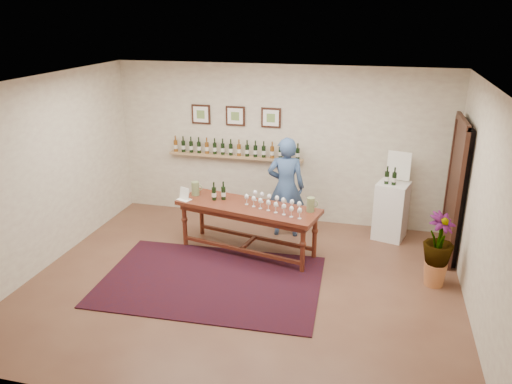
% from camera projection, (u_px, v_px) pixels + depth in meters
% --- Properties ---
extents(ground, '(6.00, 6.00, 0.00)m').
position_uv_depth(ground, '(242.00, 283.00, 7.08)').
color(ground, brown).
rests_on(ground, ground).
extents(room_shell, '(6.00, 6.00, 6.00)m').
position_uv_depth(room_shell, '(401.00, 180.00, 7.90)').
color(room_shell, '#EAE5C6').
rests_on(room_shell, ground).
extents(rug, '(3.18, 2.19, 0.02)m').
position_uv_depth(rug, '(211.00, 281.00, 7.13)').
color(rug, '#460E0C').
rests_on(rug, ground).
extents(tasting_table, '(2.35, 1.17, 0.80)m').
position_uv_depth(tasting_table, '(248.00, 212.00, 7.79)').
color(tasting_table, '#4E1D13').
rests_on(tasting_table, ground).
extents(table_glasses, '(1.30, 0.76, 0.18)m').
position_uv_depth(table_glasses, '(272.00, 203.00, 7.60)').
color(table_glasses, white).
rests_on(table_glasses, tasting_table).
extents(table_bottles, '(0.32, 0.22, 0.31)m').
position_uv_depth(table_bottles, '(219.00, 190.00, 7.92)').
color(table_bottles, black).
rests_on(table_bottles, tasting_table).
extents(pitcher_left, '(0.17, 0.17, 0.23)m').
position_uv_depth(pitcher_left, '(195.00, 189.00, 8.13)').
color(pitcher_left, olive).
rests_on(pitcher_left, tasting_table).
extents(pitcher_right, '(0.18, 0.18, 0.22)m').
position_uv_depth(pitcher_right, '(311.00, 205.00, 7.47)').
color(pitcher_right, olive).
rests_on(pitcher_right, tasting_table).
extents(menu_card, '(0.25, 0.22, 0.19)m').
position_uv_depth(menu_card, '(184.00, 194.00, 7.96)').
color(menu_card, white).
rests_on(menu_card, tasting_table).
extents(display_pedestal, '(0.60, 0.60, 0.97)m').
position_uv_depth(display_pedestal, '(391.00, 211.00, 8.36)').
color(display_pedestal, white).
rests_on(display_pedestal, ground).
extents(pedestal_bottles, '(0.31, 0.16, 0.30)m').
position_uv_depth(pedestal_bottles, '(391.00, 176.00, 8.09)').
color(pedestal_bottles, black).
rests_on(pedestal_bottles, display_pedestal).
extents(info_sign, '(0.38, 0.12, 0.53)m').
position_uv_depth(info_sign, '(399.00, 166.00, 8.21)').
color(info_sign, white).
rests_on(info_sign, display_pedestal).
extents(potted_plant, '(0.69, 0.69, 0.93)m').
position_uv_depth(potted_plant, '(438.00, 250.00, 6.87)').
color(potted_plant, '#B96D3D').
rests_on(potted_plant, ground).
extents(person, '(0.67, 0.49, 1.72)m').
position_uv_depth(person, '(286.00, 187.00, 8.36)').
color(person, '#365180').
rests_on(person, ground).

